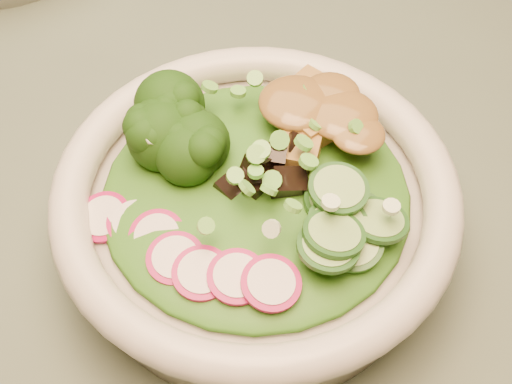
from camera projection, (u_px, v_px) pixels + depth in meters
The scene contains 10 objects.
dining_table at pixel (273, 261), 0.59m from camera, with size 1.20×0.80×0.75m.
salad_bowl at pixel (256, 210), 0.43m from camera, with size 0.24×0.24×0.07m.
lettuce_bed at pixel (256, 191), 0.42m from camera, with size 0.18×0.18×0.02m, color #1E5712.
broccoli_florets at pixel (179, 134), 0.43m from camera, with size 0.07×0.06×0.04m, color black, non-canonical shape.
radish_slices at pixel (194, 260), 0.39m from camera, with size 0.10×0.04×0.02m, color #A10C49, non-canonical shape.
cucumber_slices at pixel (340, 233), 0.39m from camera, with size 0.06×0.06×0.03m, color #9AC06A, non-canonical shape.
mushroom_heap at pixel (267, 167), 0.41m from camera, with size 0.06×0.06×0.04m, color black, non-canonical shape.
tofu_cubes at pixel (314, 124), 0.44m from camera, with size 0.08×0.05×0.03m, color olive, non-canonical shape.
peanut_sauce at pixel (315, 110), 0.43m from camera, with size 0.06×0.05×0.01m, color brown.
scallion_garnish at pixel (256, 169), 0.40m from camera, with size 0.17×0.17×0.02m, color #65B740, non-canonical shape.
Camera 1 is at (0.15, -0.27, 1.14)m, focal length 50.00 mm.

